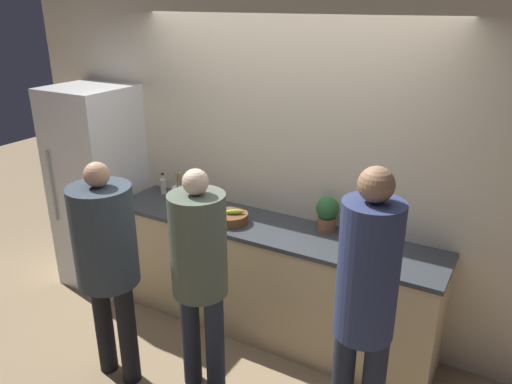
# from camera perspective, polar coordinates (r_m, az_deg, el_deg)

# --- Properties ---
(ground_plane) EXTENTS (14.00, 14.00, 0.00)m
(ground_plane) POSITION_cam_1_polar(r_m,az_deg,el_deg) (4.15, -0.97, -17.53)
(ground_plane) COLOR #9E8460
(wall_back) EXTENTS (5.20, 0.06, 2.60)m
(wall_back) POSITION_cam_1_polar(r_m,az_deg,el_deg) (4.00, 3.49, 2.28)
(wall_back) COLOR beige
(wall_back) RESTS_ON ground_plane
(counter) EXTENTS (2.73, 0.61, 0.95)m
(counter) POSITION_cam_1_polar(r_m,az_deg,el_deg) (4.12, 1.42, -9.81)
(counter) COLOR beige
(counter) RESTS_ON ground_plane
(refrigerator) EXTENTS (0.67, 0.69, 1.89)m
(refrigerator) POSITION_cam_1_polar(r_m,az_deg,el_deg) (4.87, -17.47, 0.40)
(refrigerator) COLOR white
(refrigerator) RESTS_ON ground_plane
(person_left) EXTENTS (0.42, 0.42, 1.65)m
(person_left) POSITION_cam_1_polar(r_m,az_deg,el_deg) (3.50, -16.76, -6.55)
(person_left) COLOR black
(person_left) RESTS_ON ground_plane
(person_center) EXTENTS (0.37, 0.37, 1.64)m
(person_center) POSITION_cam_1_polar(r_m,az_deg,el_deg) (3.28, -6.50, -8.24)
(person_center) COLOR #232838
(person_center) RESTS_ON ground_plane
(person_right) EXTENTS (0.33, 0.33, 1.85)m
(person_right) POSITION_cam_1_polar(r_m,az_deg,el_deg) (2.79, 12.40, -12.07)
(person_right) COLOR #232838
(person_right) RESTS_ON ground_plane
(fruit_bowl) EXTENTS (0.27, 0.27, 0.12)m
(fruit_bowl) POSITION_cam_1_polar(r_m,az_deg,el_deg) (3.94, -2.88, -2.94)
(fruit_bowl) COLOR brown
(fruit_bowl) RESTS_ON counter
(utensil_crock) EXTENTS (0.13, 0.13, 0.28)m
(utensil_crock) POSITION_cam_1_polar(r_m,az_deg,el_deg) (4.36, -8.75, -0.25)
(utensil_crock) COLOR silver
(utensil_crock) RESTS_ON counter
(bottle_clear) EXTENTS (0.05, 0.05, 0.19)m
(bottle_clear) POSITION_cam_1_polar(r_m,az_deg,el_deg) (4.57, -10.56, 0.73)
(bottle_clear) COLOR silver
(bottle_clear) RESTS_ON counter
(cup_yellow) EXTENTS (0.08, 0.08, 0.08)m
(cup_yellow) POSITION_cam_1_polar(r_m,az_deg,el_deg) (4.26, -6.50, -1.12)
(cup_yellow) COLOR gold
(cup_yellow) RESTS_ON counter
(potted_plant) EXTENTS (0.17, 0.17, 0.27)m
(potted_plant) POSITION_cam_1_polar(r_m,az_deg,el_deg) (3.80, 8.14, -2.36)
(potted_plant) COLOR #9E6042
(potted_plant) RESTS_ON counter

